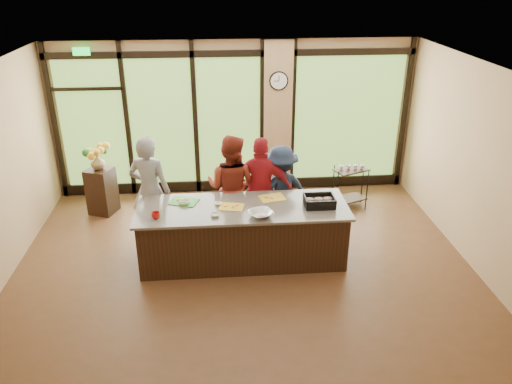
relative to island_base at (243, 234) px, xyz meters
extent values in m
plane|color=#50331C|center=(0.00, -0.30, -0.44)|extent=(7.00, 7.00, 0.00)
plane|color=white|center=(0.00, -0.30, 2.56)|extent=(7.00, 7.00, 0.00)
plane|color=tan|center=(0.00, 2.70, 1.06)|extent=(7.00, 0.00, 7.00)
plane|color=tan|center=(3.50, -0.30, 1.06)|extent=(0.00, 6.00, 6.00)
cube|color=tan|center=(0.85, 2.64, 1.06)|extent=(0.55, 0.12, 3.00)
cube|color=black|center=(0.00, 2.65, 2.31)|extent=(6.90, 0.08, 0.12)
cube|color=black|center=(0.00, 2.65, -0.32)|extent=(6.90, 0.08, 0.20)
cube|color=#19D83F|center=(-2.70, 2.60, 2.39)|extent=(0.30, 0.04, 0.14)
cube|color=#3D6D26|center=(-2.70, 2.67, 1.01)|extent=(1.20, 0.02, 2.50)
cube|color=#3D6D26|center=(-1.40, 2.67, 1.01)|extent=(1.20, 0.02, 2.50)
cube|color=#3D6D26|center=(-0.10, 2.67, 1.01)|extent=(1.20, 0.02, 2.50)
cube|color=#3D6D26|center=(2.25, 2.67, 1.01)|extent=(2.10, 0.02, 2.50)
cube|color=black|center=(-3.40, 2.65, 1.06)|extent=(0.08, 0.08, 3.00)
cube|color=black|center=(-2.05, 2.65, 1.06)|extent=(0.08, 0.08, 3.00)
cube|color=black|center=(-0.75, 2.65, 1.06)|extent=(0.08, 0.08, 3.00)
cube|color=black|center=(0.55, 2.65, 1.06)|extent=(0.08, 0.08, 3.00)
cube|color=black|center=(1.15, 2.65, 1.06)|extent=(0.08, 0.08, 3.00)
cube|color=black|center=(3.40, 2.65, 1.06)|extent=(0.08, 0.08, 3.00)
cube|color=black|center=(0.00, 0.00, 0.00)|extent=(3.10, 1.00, 0.88)
cube|color=slate|center=(0.00, 0.00, 0.46)|extent=(3.20, 1.10, 0.04)
cylinder|color=black|center=(0.85, 2.57, 1.81)|extent=(0.36, 0.04, 0.36)
cylinder|color=white|center=(0.85, 2.55, 1.81)|extent=(0.31, 0.01, 0.31)
cube|color=black|center=(0.85, 2.55, 1.86)|extent=(0.01, 0.00, 0.11)
cube|color=black|center=(0.80, 2.55, 1.81)|extent=(0.09, 0.00, 0.01)
imported|color=gray|center=(-1.45, 0.68, 0.49)|extent=(0.77, 0.61, 1.85)
imported|color=maroon|center=(-0.14, 0.79, 0.46)|extent=(1.07, 0.97, 1.79)
imported|color=maroon|center=(0.36, 0.74, 0.44)|extent=(1.10, 0.65, 1.75)
imported|color=#1A2339|center=(0.70, 0.85, 0.34)|extent=(1.14, 0.88, 1.56)
cube|color=black|center=(1.16, -0.06, 0.52)|extent=(0.46, 0.36, 0.08)
imported|color=silver|center=(0.25, -0.35, 0.52)|extent=(0.45, 0.45, 0.08)
cube|color=green|center=(-0.89, 0.24, 0.49)|extent=(0.49, 0.43, 0.01)
cube|color=gold|center=(-0.16, 0.00, 0.49)|extent=(0.41, 0.34, 0.01)
cube|color=gold|center=(0.48, 0.26, 0.49)|extent=(0.44, 0.36, 0.01)
imported|color=white|center=(-0.88, 0.16, 0.51)|extent=(0.17, 0.17, 0.05)
imported|color=white|center=(-0.42, -0.28, 0.50)|extent=(0.17, 0.17, 0.04)
imported|color=white|center=(-0.36, 0.11, 0.49)|extent=(0.14, 0.14, 0.03)
imported|color=#B21511|center=(-1.26, -0.27, 0.53)|extent=(0.15, 0.15, 0.09)
cube|color=black|center=(-2.50, 1.85, -0.01)|extent=(0.56, 0.56, 0.87)
imported|color=olive|center=(-2.50, 1.85, 0.56)|extent=(0.33, 0.33, 0.27)
cube|color=black|center=(2.13, 1.70, -0.28)|extent=(0.71, 0.57, 0.03)
cube|color=black|center=(2.13, 1.70, 0.32)|extent=(0.71, 0.57, 0.03)
cylinder|color=black|center=(1.85, 1.54, -0.04)|extent=(0.02, 0.02, 0.80)
cylinder|color=black|center=(2.42, 1.54, -0.04)|extent=(0.02, 0.02, 0.80)
cylinder|color=black|center=(1.85, 1.86, -0.04)|extent=(0.02, 0.02, 0.80)
cylinder|color=black|center=(2.42, 1.86, -0.04)|extent=(0.02, 0.02, 0.80)
imported|color=silver|center=(1.94, 1.70, 0.37)|extent=(0.12, 0.12, 0.08)
imported|color=silver|center=(2.07, 1.70, 0.37)|extent=(0.12, 0.12, 0.08)
imported|color=silver|center=(2.21, 1.70, 0.37)|extent=(0.12, 0.12, 0.08)
imported|color=silver|center=(2.33, 1.70, 0.37)|extent=(0.12, 0.12, 0.08)
camera|label=1|loc=(-0.36, -6.73, 3.84)|focal=35.00mm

